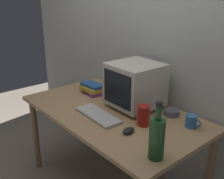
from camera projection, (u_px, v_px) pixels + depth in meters
back_wall at (156, 42)px, 2.30m from camera, size 4.00×0.08×2.50m
desk at (112, 120)px, 2.21m from camera, size 1.52×0.86×0.75m
crt_monitor at (135, 85)px, 2.18m from camera, size 0.39×0.40×0.37m
keyboard at (98, 115)px, 2.07m from camera, size 0.43×0.17×0.02m
computer_mouse at (128, 131)px, 1.83m from camera, size 0.07×0.11×0.04m
bottle_tall at (157, 137)px, 1.53m from camera, size 0.09×0.09×0.36m
bottle_short at (120, 87)px, 2.49m from camera, size 0.06×0.06×0.18m
book_stack at (93, 89)px, 2.53m from camera, size 0.25×0.20×0.09m
mug at (192, 121)px, 1.90m from camera, size 0.12×0.08×0.09m
cd_spindle at (172, 112)px, 2.09m from camera, size 0.12×0.12×0.04m
metal_canister at (144, 116)px, 1.92m from camera, size 0.09×0.09×0.15m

